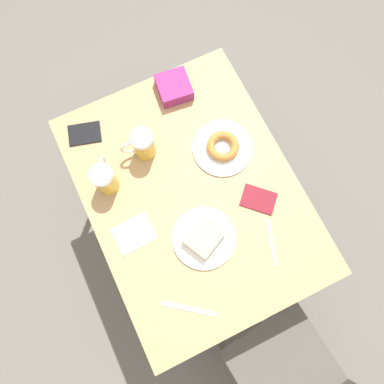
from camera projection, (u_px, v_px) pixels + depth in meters
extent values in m
plane|color=#666059|center=(192.00, 227.00, 2.16)|extent=(8.00, 8.00, 0.00)
cube|color=tan|center=(192.00, 194.00, 1.42)|extent=(0.77, 1.03, 0.03)
cylinder|color=black|center=(212.00, 105.00, 1.94)|extent=(0.04, 0.04, 0.75)
cylinder|color=black|center=(88.00, 160.00, 1.87)|extent=(0.04, 0.04, 0.75)
cylinder|color=black|center=(304.00, 273.00, 1.73)|extent=(0.04, 0.04, 0.75)
cylinder|color=black|center=(168.00, 343.00, 1.65)|extent=(0.04, 0.04, 0.75)
cube|color=#514C47|center=(285.00, 368.00, 1.57)|extent=(0.44, 0.44, 0.02)
cylinder|color=#514C47|center=(282.00, 306.00, 1.85)|extent=(0.03, 0.03, 0.42)
cylinder|color=#514C47|center=(223.00, 346.00, 1.80)|extent=(0.03, 0.03, 0.42)
cylinder|color=#514C47|center=(325.00, 372.00, 1.77)|extent=(0.03, 0.03, 0.42)
cylinder|color=white|center=(204.00, 238.00, 1.36)|extent=(0.23, 0.23, 0.01)
cube|color=#D1B27F|center=(204.00, 237.00, 1.33)|extent=(0.16, 0.15, 0.04)
cylinder|color=white|center=(222.00, 148.00, 1.45)|extent=(0.23, 0.23, 0.01)
torus|color=#B2702D|center=(223.00, 146.00, 1.43)|extent=(0.13, 0.13, 0.03)
cylinder|color=gold|center=(106.00, 181.00, 1.36)|extent=(0.08, 0.08, 0.12)
cylinder|color=white|center=(101.00, 175.00, 1.29)|extent=(0.08, 0.08, 0.02)
torus|color=silver|center=(104.00, 168.00, 1.36)|extent=(0.04, 0.09, 0.09)
cylinder|color=gold|center=(144.00, 146.00, 1.39)|extent=(0.08, 0.08, 0.12)
cylinder|color=white|center=(142.00, 138.00, 1.33)|extent=(0.08, 0.08, 0.02)
torus|color=silver|center=(132.00, 147.00, 1.38)|extent=(0.09, 0.03, 0.09)
cube|color=white|center=(134.00, 234.00, 1.37)|extent=(0.14, 0.12, 0.00)
cube|color=silver|center=(272.00, 242.00, 1.36)|extent=(0.07, 0.16, 0.00)
cube|color=silver|center=(189.00, 309.00, 1.30)|extent=(0.16, 0.13, 0.00)
cube|color=maroon|center=(259.00, 199.00, 1.40)|extent=(0.15, 0.15, 0.01)
cube|color=black|center=(85.00, 134.00, 1.47)|extent=(0.15, 0.12, 0.01)
cube|color=#8C2366|center=(174.00, 87.00, 1.49)|extent=(0.14, 0.14, 0.06)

